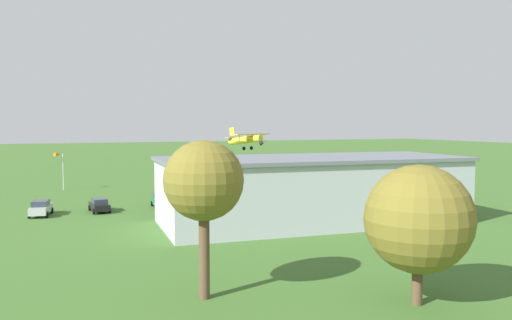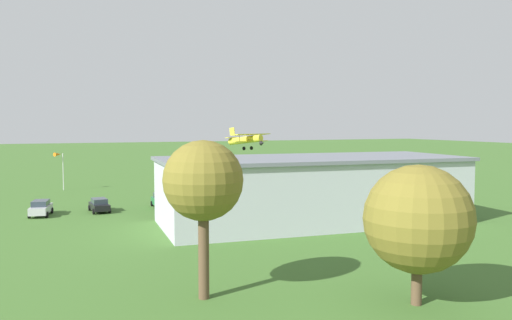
{
  "view_description": "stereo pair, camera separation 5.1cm",
  "coord_description": "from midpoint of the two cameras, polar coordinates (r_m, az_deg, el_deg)",
  "views": [
    {
      "loc": [
        26.26,
        86.29,
        10.11
      ],
      "look_at": [
        -3.12,
        13.87,
        4.64
      ],
      "focal_mm": 36.65,
      "sensor_mm": 36.0,
      "label": 1
    },
    {
      "loc": [
        26.21,
        86.31,
        10.11
      ],
      "look_at": [
        -3.12,
        13.87,
        4.64
      ],
      "focal_mm": 36.65,
      "sensor_mm": 36.0,
      "label": 2
    }
  ],
  "objects": [
    {
      "name": "hangar",
      "position": [
        53.71,
        6.14,
        -3.23
      ],
      "size": [
        31.58,
        14.43,
        6.72
      ],
      "color": "#B7BCC6",
      "rests_on": "ground_plane"
    },
    {
      "name": "tree_behind_hangar_left",
      "position": [
        30.41,
        17.31,
        -6.18
      ],
      "size": [
        6.04,
        6.04,
        7.87
      ],
      "color": "brown",
      "rests_on": "ground_plane"
    },
    {
      "name": "person_near_hangar_door",
      "position": [
        74.5,
        4.37,
        -3.14
      ],
      "size": [
        0.51,
        0.51,
        1.73
      ],
      "color": "#72338C",
      "rests_on": "ground_plane"
    },
    {
      "name": "car_red",
      "position": [
        73.81,
        10.11,
        -3.26
      ],
      "size": [
        2.41,
        4.65,
        1.66
      ],
      "color": "red",
      "rests_on": "ground_plane"
    },
    {
      "name": "tree_behind_hangar_right",
      "position": [
        29.93,
        -5.74,
        -2.4
      ],
      "size": [
        4.63,
        4.63,
        9.18
      ],
      "color": "brown",
      "rests_on": "ground_plane"
    },
    {
      "name": "person_at_fence_line",
      "position": [
        67.43,
        -4.61,
        -3.95
      ],
      "size": [
        0.46,
        0.46,
        1.61
      ],
      "color": "#72338C",
      "rests_on": "ground_plane"
    },
    {
      "name": "ground_plane",
      "position": [
        90.76,
        -5.11,
        -2.41
      ],
      "size": [
        400.0,
        400.0,
        0.0
      ],
      "primitive_type": "plane",
      "color": "#3D6628"
    },
    {
      "name": "car_black",
      "position": [
        62.6,
        -16.71,
        -4.71
      ],
      "size": [
        2.25,
        4.16,
        1.56
      ],
      "color": "black",
      "rests_on": "ground_plane"
    },
    {
      "name": "biplane",
      "position": [
        89.97,
        -1.02,
        2.25
      ],
      "size": [
        8.4,
        7.96,
        3.88
      ],
      "color": "yellow"
    },
    {
      "name": "car_green",
      "position": [
        64.1,
        -10.27,
        -4.34
      ],
      "size": [
        2.1,
        4.29,
        1.71
      ],
      "color": "#1E6B38",
      "rests_on": "ground_plane"
    },
    {
      "name": "car_silver",
      "position": [
        62.2,
        -22.41,
        -4.84
      ],
      "size": [
        2.64,
        4.6,
        1.7
      ],
      "color": "#B7B7BC",
      "rests_on": "ground_plane"
    },
    {
      "name": "windsock",
      "position": [
        84.18,
        -20.72,
        0.32
      ],
      "size": [
        1.43,
        1.34,
        5.78
      ],
      "color": "silver",
      "rests_on": "ground_plane"
    },
    {
      "name": "person_walking_on_apron",
      "position": [
        71.15,
        -2.04,
        -3.51
      ],
      "size": [
        0.51,
        0.51,
        1.63
      ],
      "color": "beige",
      "rests_on": "ground_plane"
    }
  ]
}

